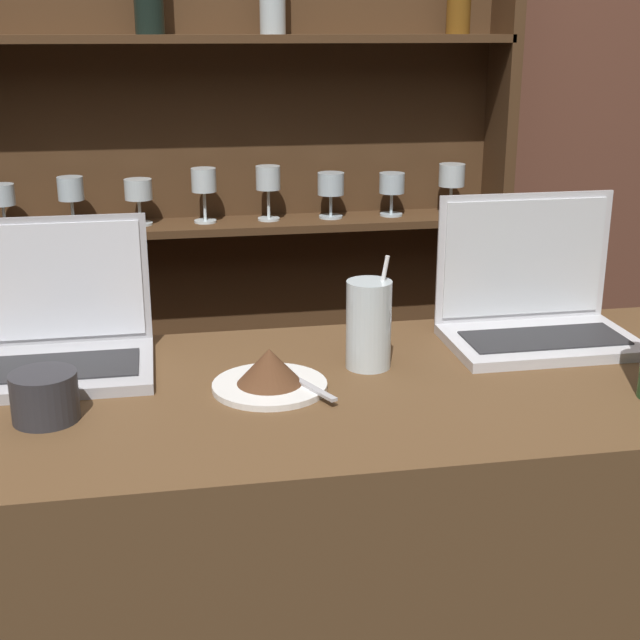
{
  "coord_description": "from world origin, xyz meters",
  "views": [
    {
      "loc": [
        -0.08,
        -0.98,
        1.51
      ],
      "look_at": [
        0.15,
        0.33,
        1.08
      ],
      "focal_mm": 50.0,
      "sensor_mm": 36.0,
      "label": 1
    }
  ],
  "objects_px": {
    "laptop_near": "(59,336)",
    "coffee_cup": "(45,397)",
    "laptop_far": "(534,307)",
    "water_glass": "(369,324)",
    "cake_plate": "(270,373)"
  },
  "relations": [
    {
      "from": "laptop_near",
      "to": "water_glass",
      "type": "distance_m",
      "value": 0.51
    },
    {
      "from": "laptop_far",
      "to": "coffee_cup",
      "type": "xyz_separation_m",
      "value": [
        -0.83,
        -0.21,
        -0.02
      ]
    },
    {
      "from": "laptop_near",
      "to": "water_glass",
      "type": "relative_size",
      "value": 1.59
    },
    {
      "from": "laptop_near",
      "to": "cake_plate",
      "type": "relative_size",
      "value": 1.64
    },
    {
      "from": "cake_plate",
      "to": "water_glass",
      "type": "height_order",
      "value": "water_glass"
    },
    {
      "from": "laptop_near",
      "to": "coffee_cup",
      "type": "height_order",
      "value": "laptop_near"
    },
    {
      "from": "cake_plate",
      "to": "water_glass",
      "type": "relative_size",
      "value": 0.97
    },
    {
      "from": "laptop_far",
      "to": "cake_plate",
      "type": "bearing_deg",
      "value": -163.35
    },
    {
      "from": "laptop_near",
      "to": "laptop_far",
      "type": "xyz_separation_m",
      "value": [
        0.83,
        -0.01,
        0.01
      ]
    },
    {
      "from": "laptop_far",
      "to": "laptop_near",
      "type": "bearing_deg",
      "value": 179.32
    },
    {
      "from": "laptop_near",
      "to": "water_glass",
      "type": "bearing_deg",
      "value": -10.32
    },
    {
      "from": "cake_plate",
      "to": "laptop_far",
      "type": "bearing_deg",
      "value": 16.65
    },
    {
      "from": "laptop_near",
      "to": "cake_plate",
      "type": "xyz_separation_m",
      "value": [
        0.33,
        -0.16,
        -0.03
      ]
    },
    {
      "from": "cake_plate",
      "to": "coffee_cup",
      "type": "distance_m",
      "value": 0.34
    },
    {
      "from": "laptop_near",
      "to": "laptop_far",
      "type": "relative_size",
      "value": 0.91
    }
  ]
}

